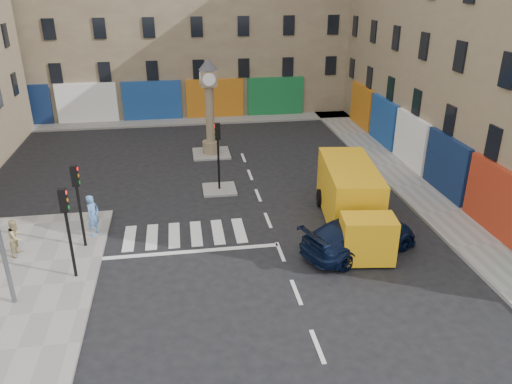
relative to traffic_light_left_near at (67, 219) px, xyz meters
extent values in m
plane|color=black|center=(8.30, -0.20, -2.62)|extent=(120.00, 120.00, 0.00)
cube|color=gray|center=(17.00, 9.80, -2.55)|extent=(2.60, 30.00, 0.15)
cube|color=gray|center=(4.30, 22.00, -2.55)|extent=(32.00, 2.40, 0.15)
cube|color=gray|center=(6.30, 7.80, -2.56)|extent=(1.80, 1.80, 0.12)
cube|color=gray|center=(6.30, 13.80, -2.56)|extent=(2.40, 2.40, 0.12)
cube|color=#897859|center=(23.30, 9.80, 5.38)|extent=(10.00, 30.00, 16.00)
cube|color=gray|center=(4.30, 27.80, 5.88)|extent=(32.00, 10.00, 17.00)
cylinder|color=black|center=(0.00, 0.00, -1.07)|extent=(0.12, 0.12, 2.80)
cube|color=black|center=(0.00, 0.00, 0.78)|extent=(0.28, 0.22, 0.90)
cylinder|color=black|center=(0.00, 2.40, -1.07)|extent=(0.12, 0.12, 2.80)
cube|color=black|center=(0.00, 2.40, 0.78)|extent=(0.28, 0.22, 0.90)
cylinder|color=black|center=(6.30, 7.80, -1.10)|extent=(0.12, 0.12, 2.80)
cube|color=black|center=(6.30, 7.80, 0.75)|extent=(0.28, 0.22, 0.90)
cylinder|color=#897859|center=(6.30, 13.80, -2.10)|extent=(1.10, 1.10, 0.80)
cylinder|color=#897859|center=(6.30, 13.80, 0.10)|extent=(0.56, 0.56, 3.60)
cube|color=#897859|center=(6.30, 13.80, 2.40)|extent=(1.00, 1.00, 1.00)
cylinder|color=white|center=(6.30, 13.28, 2.40)|extent=(0.80, 0.06, 0.80)
cone|color=#333338|center=(6.30, 13.80, 3.25)|extent=(1.20, 1.20, 0.70)
imported|color=black|center=(11.64, 0.31, -1.85)|extent=(5.76, 3.93, 1.55)
cube|color=#F0AA14|center=(12.18, 3.53, -1.21)|extent=(2.96, 5.68, 2.60)
cube|color=#F0AA14|center=(11.64, -0.51, -1.55)|extent=(2.31, 1.63, 1.92)
cube|color=black|center=(11.63, -0.56, -1.09)|extent=(2.04, 1.26, 0.79)
cylinder|color=black|center=(10.58, 0.09, -2.17)|extent=(0.40, 0.93, 0.90)
cylinder|color=black|center=(12.82, -0.21, -2.17)|extent=(0.40, 0.93, 0.90)
cylinder|color=black|center=(11.24, 5.02, -2.17)|extent=(0.40, 0.93, 0.90)
cylinder|color=black|center=(13.48, 4.72, -2.17)|extent=(0.40, 0.93, 0.90)
imported|color=#5A8ACF|center=(0.30, 3.39, -1.52)|extent=(0.73, 0.83, 1.91)
imported|color=tan|center=(-2.64, 2.10, -1.68)|extent=(0.77, 0.90, 1.59)
camera|label=1|loc=(4.39, -17.38, 8.38)|focal=35.00mm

